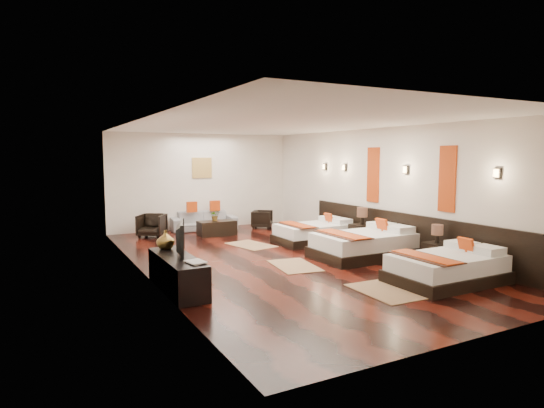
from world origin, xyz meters
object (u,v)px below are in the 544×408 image
nightstand_b (362,232)px  sofa (204,221)px  book (188,263)px  figurine (166,240)px  armchair_left (152,226)px  armchair_right (262,219)px  nightstand_a (437,252)px  coffee_table (217,228)px  bed_near (448,268)px  tv_console (177,273)px  tv (176,238)px  bed_far (315,233)px  table_plant (215,215)px  bed_mid (365,245)px

nightstand_b → sofa: size_ratio=0.50×
book → figurine: bearing=90.0°
armchair_left → armchair_right: size_ratio=1.16×
nightstand_a → armchair_right: bearing=98.5°
figurine → coffee_table: (2.40, 3.81, -0.51)m
nightstand_b → armchair_right: bearing=103.7°
bed_near → nightstand_b: size_ratio=2.09×
tv_console → armchair_left: size_ratio=2.67×
tv_console → tv: (0.05, 0.18, 0.54)m
bed_far → nightstand_b: size_ratio=2.02×
figurine → sofa: size_ratio=0.17×
sofa → nightstand_a: bearing=-61.7°
nightstand_a → figurine: bearing=163.6°
tv → figurine: (-0.05, 0.49, -0.11)m
bed_near → table_plant: 6.49m
tv_console → figurine: (0.00, 0.67, 0.44)m
sofa → armchair_right: size_ratio=3.19×
figurine → bed_far: bearing=22.4°
armchair_right → tv_console: bearing=177.3°
tv → coffee_table: size_ratio=0.93×
tv → nightstand_b: bearing=-57.0°
bed_mid → book: size_ratio=6.46×
bed_far → coffee_table: size_ratio=1.88×
figurine → armchair_left: figurine is taller
armchair_left → armchair_right: armchair_left is taller
bed_far → sofa: size_ratio=1.01×
nightstand_b → coffee_table: nightstand_b is taller
book → figurine: (0.00, 1.27, 0.15)m
nightstand_a → sofa: (-2.55, 6.32, -0.02)m
bed_near → armchair_left: 7.60m
book → bed_mid: bearing=14.3°
bed_near → bed_mid: (0.00, 2.20, 0.02)m
nightstand_a → nightstand_b: size_ratio=0.88×
bed_far → sofa: 3.61m
table_plant → book: bearing=-114.8°
table_plant → figurine: bearing=-121.6°
book → armchair_left: bearing=82.0°
book → tv: bearing=86.3°
bed_near → armchair_left: (-3.40, 6.80, 0.05)m
tv → sofa: tv is taller
sofa → table_plant: (-0.04, -1.03, 0.28)m
book → armchair_right: bearing=54.3°
book → armchair_right: (4.07, 5.67, -0.30)m
bed_near → nightstand_b: 3.30m
bed_near → nightstand_a: nightstand_a is taller
nightstand_b → coffee_table: size_ratio=0.93×
bed_mid → tv: 4.19m
bed_near → armchair_right: bed_near is taller
tv_console → table_plant: table_plant is taller
nightstand_b → coffee_table: bearing=130.4°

